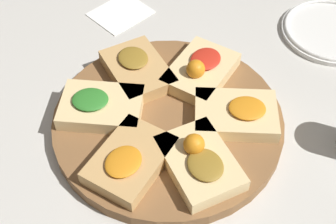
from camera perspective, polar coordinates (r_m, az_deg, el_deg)
The scene contains 10 objects.
ground_plane at distance 0.83m, azimuth 0.00°, elevation -1.66°, with size 3.00×3.00×0.00m, color beige.
serving_board at distance 0.82m, azimuth 0.00°, elevation -1.14°, with size 0.40×0.40×0.02m, color brown.
focaccia_slice_0 at distance 0.81m, azimuth -8.22°, elevation 0.68°, with size 0.17×0.16×0.04m.
focaccia_slice_1 at distance 0.74m, azimuth -4.67°, elevation -5.88°, with size 0.17×0.15×0.04m.
focaccia_slice_2 at distance 0.74m, azimuth 3.85°, elevation -6.01°, with size 0.11×0.15×0.05m.
focaccia_slice_3 at distance 0.80m, azimuth 8.37°, elevation -0.24°, with size 0.17×0.16×0.04m.
focaccia_slice_4 at distance 0.87m, azimuth 3.99°, elevation 5.10°, with size 0.17×0.15×0.05m.
focaccia_slice_5 at distance 0.87m, azimuth -3.63°, elevation 5.25°, with size 0.10×0.14×0.04m.
plate_left at distance 1.06m, azimuth 19.29°, elevation 9.36°, with size 0.21×0.21×0.02m.
napkin_stack at distance 1.06m, azimuth -5.82°, elevation 11.97°, with size 0.12×0.10×0.00m, color white.
Camera 1 is at (0.25, 0.45, 0.65)m, focal length 50.00 mm.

